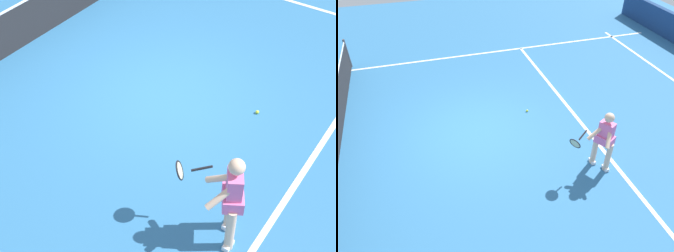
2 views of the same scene
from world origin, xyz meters
TOP-DOWN VIEW (x-y plane):
  - ground_plane at (0.00, 0.00)m, footprint 25.05×25.05m
  - service_line_marking at (0.00, -2.95)m, footprint 9.61×0.10m
  - court_net at (0.00, 3.52)m, footprint 10.29×0.08m
  - tennis_player at (-2.17, -2.52)m, footprint 0.68×1.14m
  - tennis_ball_near at (0.51, -1.67)m, footprint 0.07×0.07m

SIDE VIEW (x-z plane):
  - ground_plane at x=0.00m, z-range 0.00..0.00m
  - service_line_marking at x=0.00m, z-range 0.00..0.01m
  - tennis_ball_near at x=0.51m, z-range 0.00..0.07m
  - court_net at x=0.00m, z-range -0.03..1.02m
  - tennis_player at x=-2.17m, z-range 0.07..1.62m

